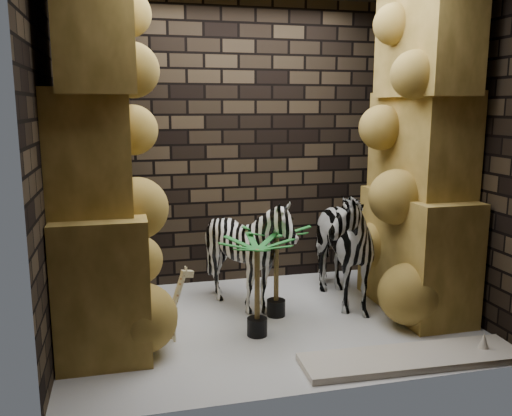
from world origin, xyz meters
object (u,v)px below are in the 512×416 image
object	(u,v)px
giraffe_toy	(163,306)
zebra_left	(248,259)
zebra_right	(333,234)
surfboard	(412,358)
palm_back	(257,287)
palm_front	(276,271)

from	to	relation	value
giraffe_toy	zebra_left	bearing A→B (deg)	18.46
zebra_right	zebra_left	bearing A→B (deg)	178.56
zebra_left	surfboard	world-z (taller)	zebra_left
zebra_right	palm_back	size ratio (longest dim) A/B	1.63
zebra_right	zebra_left	xyz separation A→B (m)	(-0.84, 0.01, -0.19)
giraffe_toy	palm_back	size ratio (longest dim) A/B	0.74
palm_front	palm_back	bearing A→B (deg)	-125.87
palm_back	surfboard	bearing A→B (deg)	-35.69
giraffe_toy	palm_back	xyz separation A→B (m)	(0.77, -0.05, 0.11)
zebra_left	surfboard	xyz separation A→B (m)	(0.96, -1.32, -0.48)
zebra_left	palm_front	world-z (taller)	zebra_left
surfboard	zebra_left	bearing A→B (deg)	128.39
zebra_right	giraffe_toy	world-z (taller)	zebra_right
giraffe_toy	surfboard	xyz separation A→B (m)	(1.80, -0.79, -0.29)
zebra_left	surfboard	distance (m)	1.70
surfboard	zebra_right	bearing A→B (deg)	97.74
palm_back	surfboard	world-z (taller)	palm_back
palm_front	surfboard	world-z (taller)	palm_front
zebra_left	surfboard	bearing A→B (deg)	-37.93
zebra_left	giraffe_toy	bearing A→B (deg)	-131.59
palm_front	palm_back	xyz separation A→B (m)	(-0.27, -0.38, -0.00)
zebra_right	palm_front	world-z (taller)	zebra_right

